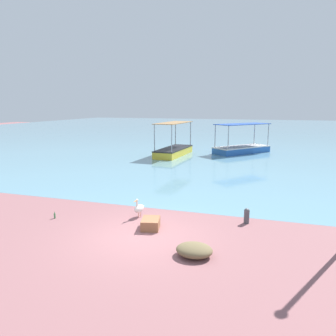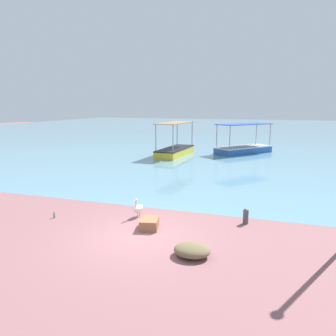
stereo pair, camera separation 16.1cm
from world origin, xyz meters
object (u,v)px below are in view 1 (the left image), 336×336
at_px(net_pile, 194,250).
at_px(glass_bottle, 55,216).
at_px(pelican, 139,208).
at_px(cargo_crate, 151,224).
at_px(fishing_boat_far_right, 242,147).
at_px(mooring_bollard, 247,215).
at_px(fishing_boat_near_left, 174,149).

distance_m(net_pile, glass_bottle, 6.23).
relative_size(pelican, glass_bottle, 2.98).
height_order(cargo_crate, glass_bottle, cargo_crate).
distance_m(cargo_crate, glass_bottle, 4.02).
bearing_deg(cargo_crate, net_pile, -39.70).
height_order(fishing_boat_far_right, mooring_bollard, fishing_boat_far_right).
distance_m(mooring_bollard, cargo_crate, 3.66).
xyz_separation_m(cargo_crate, glass_bottle, (-4.01, -0.17, -0.08)).
bearing_deg(cargo_crate, fishing_boat_near_left, 104.12).
relative_size(mooring_bollard, glass_bottle, 2.18).
relative_size(pelican, mooring_bollard, 1.37).
bearing_deg(fishing_boat_far_right, cargo_crate, -93.73).
height_order(mooring_bollard, cargo_crate, mooring_bollard).
distance_m(fishing_boat_far_right, glass_bottle, 21.28).
relative_size(fishing_boat_near_left, glass_bottle, 21.09).
xyz_separation_m(pelican, cargo_crate, (0.87, -0.99, -0.19)).
bearing_deg(cargo_crate, pelican, 131.25).
bearing_deg(fishing_boat_near_left, cargo_crate, -75.88).
bearing_deg(glass_bottle, fishing_boat_near_left, 90.92).
xyz_separation_m(fishing_boat_near_left, cargo_crate, (4.29, -17.04, -0.35)).
xyz_separation_m(pelican, glass_bottle, (-3.14, -1.16, -0.27)).
bearing_deg(cargo_crate, glass_bottle, -177.61).
bearing_deg(mooring_bollard, cargo_crate, -153.94).
relative_size(pelican, net_pile, 0.73).
bearing_deg(fishing_boat_far_right, mooring_bollard, -84.07).
bearing_deg(pelican, fishing_boat_far_right, 83.53).
xyz_separation_m(pelican, mooring_bollard, (4.16, 0.61, -0.06)).
relative_size(fishing_boat_near_left, net_pile, 5.17).
relative_size(fishing_boat_far_right, pelican, 6.98).
xyz_separation_m(fishing_boat_far_right, net_pile, (0.70, -22.11, -0.32)).
relative_size(net_pile, glass_bottle, 4.08).
height_order(fishing_boat_far_right, cargo_crate, fishing_boat_far_right).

